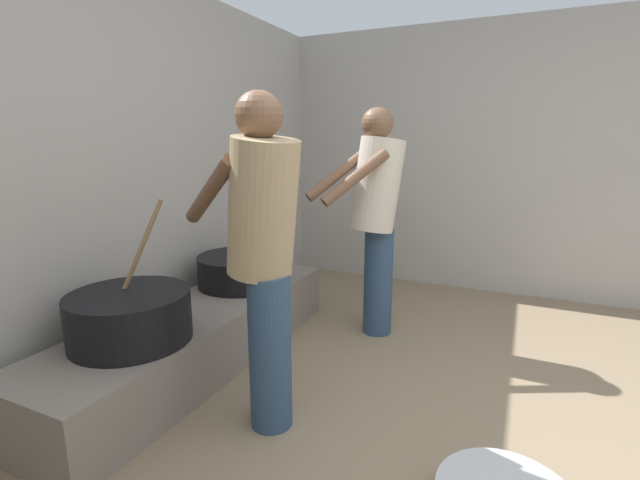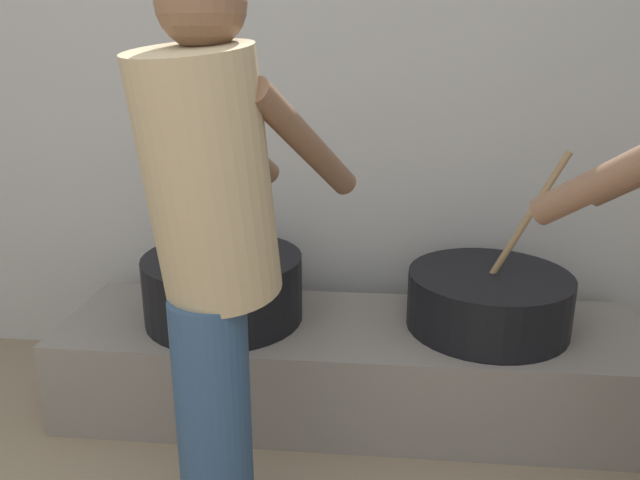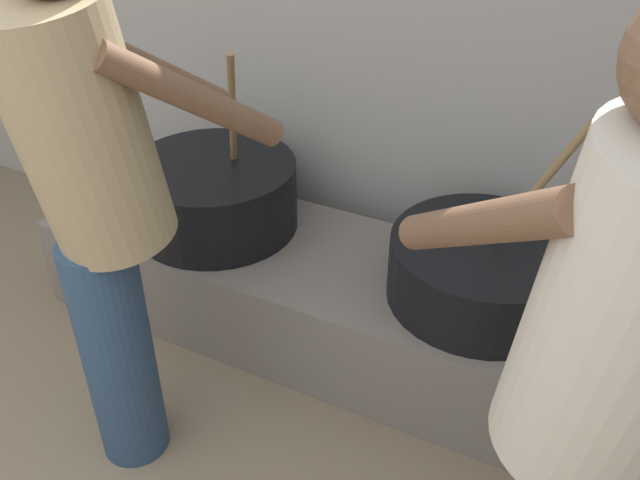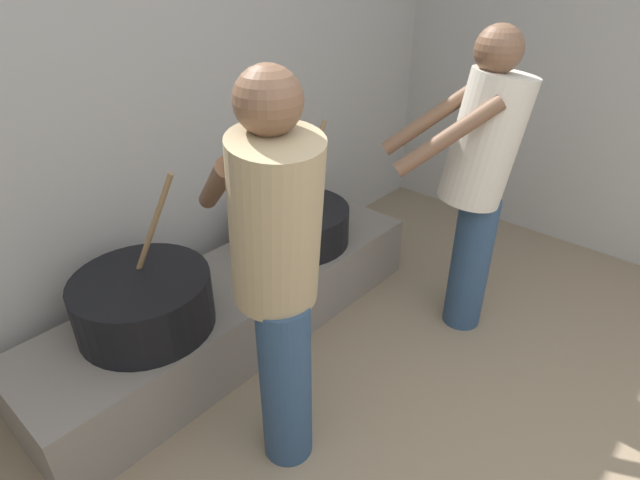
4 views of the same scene
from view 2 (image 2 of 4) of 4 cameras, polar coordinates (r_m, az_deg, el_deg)
block_enclosure_rear at (r=2.68m, az=-6.09°, el=13.61°), size 5.70×0.20×2.34m
hearth_ledge at (r=2.42m, az=3.03°, el=-11.55°), size 2.19×0.60×0.36m
cooking_pot_main at (r=2.35m, az=15.32°, el=-5.38°), size 0.59×0.59×0.66m
cooking_pot_secondary at (r=2.35m, az=-8.91°, el=-4.32°), size 0.59×0.59×0.70m
cook_in_tan_shirt at (r=1.55m, az=-9.92°, el=-0.41°), size 0.57×0.72×1.55m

